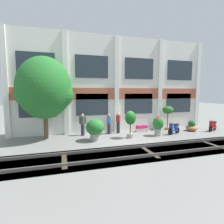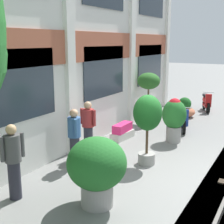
{
  "view_description": "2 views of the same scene",
  "coord_description": "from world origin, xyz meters",
  "views": [
    {
      "loc": [
        -4.34,
        -10.75,
        3.16
      ],
      "look_at": [
        -0.93,
        0.9,
        1.82
      ],
      "focal_mm": 28.0,
      "sensor_mm": 36.0,
      "label": 1
    },
    {
      "loc": [
        -7.11,
        -2.64,
        3.26
      ],
      "look_at": [
        -0.74,
        0.96,
        1.59
      ],
      "focal_mm": 50.0,
      "sensor_mm": 36.0,
      "label": 2
    }
  ],
  "objects": [
    {
      "name": "ground_plane",
      "position": [
        0.0,
        0.0,
        0.0
      ],
      "size": [
        80.0,
        80.0,
        0.0
      ],
      "primitive_type": "plane",
      "color": "slate"
    },
    {
      "name": "apartment_facade",
      "position": [
        -0.0,
        3.03,
        3.81
      ],
      "size": [
        16.21,
        0.64,
        7.65
      ],
      "color": "silver",
      "rests_on": "ground"
    },
    {
      "name": "potted_plant_low_pan",
      "position": [
        4.47,
        2.21,
        1.58
      ],
      "size": [
        0.91,
        0.91,
        2.03
      ],
      "color": "#B76647",
      "rests_on": "ground"
    },
    {
      "name": "potted_plant_tall_urn",
      "position": [
        0.28,
        0.46,
        1.29
      ],
      "size": [
        0.77,
        0.77,
        1.91
      ],
      "color": "gray",
      "rests_on": "ground"
    },
    {
      "name": "potted_plant_glazed_jar",
      "position": [
        -2.24,
        0.46,
        0.83
      ],
      "size": [
        1.2,
        1.2,
        1.43
      ],
      "color": "gray",
      "rests_on": "ground"
    },
    {
      "name": "potted_plant_ribbed_drum",
      "position": [
        2.48,
        0.45,
        0.86
      ],
      "size": [
        0.79,
        0.79,
        1.47
      ],
      "color": "gray",
      "rests_on": "ground"
    },
    {
      "name": "potted_plant_square_trough",
      "position": [
        1.94,
        2.07,
        0.25
      ],
      "size": [
        1.03,
        0.48,
        0.53
      ],
      "color": "beige",
      "rests_on": "ground"
    },
    {
      "name": "potted_plant_wide_bowl",
      "position": [
        6.09,
        1.16,
        0.34
      ],
      "size": [
        0.93,
        0.93,
        0.87
      ],
      "color": "#B76647",
      "rests_on": "ground"
    },
    {
      "name": "scooter_near_curb",
      "position": [
        4.0,
        0.58,
        0.44
      ],
      "size": [
        1.32,
        0.69,
        0.98
      ],
      "rotation": [
        0.0,
        0.0,
        3.5
      ],
      "color": "black",
      "rests_on": "ground"
    },
    {
      "name": "scooter_second_parked",
      "position": [
        7.79,
        0.62,
        0.44
      ],
      "size": [
        1.29,
        0.74,
        0.98
      ],
      "rotation": [
        0.0,
        0.0,
        3.57
      ],
      "color": "black",
      "rests_on": "ground"
    },
    {
      "name": "resident_by_doorway",
      "position": [
        -2.84,
        2.12,
        0.87
      ],
      "size": [
        0.51,
        0.34,
        1.63
      ],
      "rotation": [
        0.0,
        0.0,
        -1.9
      ],
      "color": "#282833",
      "rests_on": "ground"
    },
    {
      "name": "resident_watching_tracks",
      "position": [
        -0.83,
        2.03,
        0.84
      ],
      "size": [
        0.39,
        0.42,
        1.57
      ],
      "rotation": [
        0.0,
        0.0,
        -0.74
      ],
      "color": "#282833",
      "rests_on": "ground"
    },
    {
      "name": "resident_near_plants",
      "position": [
        -0.05,
        2.12,
        0.87
      ],
      "size": [
        0.34,
        0.53,
        1.63
      ],
      "rotation": [
        0.0,
        0.0,
        -0.07
      ],
      "color": "#282833",
      "rests_on": "ground"
    }
  ]
}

